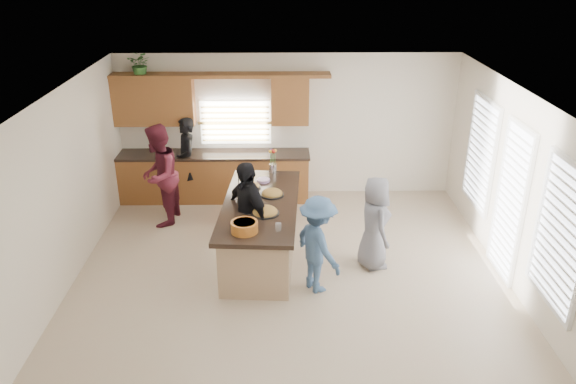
{
  "coord_description": "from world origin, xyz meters",
  "views": [
    {
      "loc": [
        -0.15,
        -7.5,
        4.63
      ],
      "look_at": [
        -0.03,
        0.37,
        1.15
      ],
      "focal_mm": 35.0,
      "sensor_mm": 36.0,
      "label": 1
    }
  ],
  "objects_px": {
    "woman_left_mid": "(159,176)",
    "woman_left_front": "(247,215)",
    "salad_bowl": "(244,226)",
    "woman_right_front": "(375,223)",
    "island": "(261,231)",
    "woman_left_back": "(187,160)",
    "woman_right_back": "(318,245)"
  },
  "relations": [
    {
      "from": "woman_left_front",
      "to": "salad_bowl",
      "type": "bearing_deg",
      "value": -34.83
    },
    {
      "from": "woman_left_mid",
      "to": "woman_left_front",
      "type": "distance_m",
      "value": 2.18
    },
    {
      "from": "woman_left_mid",
      "to": "woman_left_front",
      "type": "xyz_separation_m",
      "value": [
        1.62,
        -1.46,
        -0.06
      ]
    },
    {
      "from": "woman_right_back",
      "to": "woman_right_front",
      "type": "xyz_separation_m",
      "value": [
        0.91,
        0.65,
        0.01
      ]
    },
    {
      "from": "woman_left_back",
      "to": "woman_right_front",
      "type": "height_order",
      "value": "woman_left_back"
    },
    {
      "from": "salad_bowl",
      "to": "woman_left_front",
      "type": "bearing_deg",
      "value": 90.36
    },
    {
      "from": "island",
      "to": "woman_left_front",
      "type": "xyz_separation_m",
      "value": [
        -0.2,
        -0.24,
        0.41
      ]
    },
    {
      "from": "woman_left_mid",
      "to": "woman_right_front",
      "type": "height_order",
      "value": "woman_left_mid"
    },
    {
      "from": "woman_right_back",
      "to": "woman_left_mid",
      "type": "bearing_deg",
      "value": 20.12
    },
    {
      "from": "woman_left_mid",
      "to": "woman_left_front",
      "type": "bearing_deg",
      "value": 53.84
    },
    {
      "from": "island",
      "to": "woman_left_back",
      "type": "relative_size",
      "value": 1.64
    },
    {
      "from": "woman_left_back",
      "to": "woman_left_front",
      "type": "bearing_deg",
      "value": 7.06
    },
    {
      "from": "woman_left_back",
      "to": "woman_left_mid",
      "type": "height_order",
      "value": "woman_left_mid"
    },
    {
      "from": "woman_right_back",
      "to": "woman_left_back",
      "type": "bearing_deg",
      "value": 5.98
    },
    {
      "from": "salad_bowl",
      "to": "woman_right_front",
      "type": "relative_size",
      "value": 0.26
    },
    {
      "from": "island",
      "to": "woman_left_mid",
      "type": "height_order",
      "value": "woman_left_mid"
    },
    {
      "from": "woman_left_front",
      "to": "woman_left_back",
      "type": "bearing_deg",
      "value": 172.61
    },
    {
      "from": "woman_left_back",
      "to": "woman_left_mid",
      "type": "bearing_deg",
      "value": -40.63
    },
    {
      "from": "island",
      "to": "woman_right_front",
      "type": "distance_m",
      "value": 1.8
    },
    {
      "from": "woman_left_back",
      "to": "woman_left_mid",
      "type": "xyz_separation_m",
      "value": [
        -0.34,
        -0.95,
        0.08
      ]
    },
    {
      "from": "salad_bowl",
      "to": "woman_right_back",
      "type": "height_order",
      "value": "woman_right_back"
    },
    {
      "from": "woman_left_back",
      "to": "woman_right_back",
      "type": "relative_size",
      "value": 1.15
    },
    {
      "from": "salad_bowl",
      "to": "woman_left_front",
      "type": "height_order",
      "value": "woman_left_front"
    },
    {
      "from": "woman_left_front",
      "to": "woman_left_mid",
      "type": "bearing_deg",
      "value": -167.38
    },
    {
      "from": "salad_bowl",
      "to": "woman_left_mid",
      "type": "relative_size",
      "value": 0.21
    },
    {
      "from": "island",
      "to": "woman_left_back",
      "type": "bearing_deg",
      "value": 127.67
    },
    {
      "from": "woman_left_front",
      "to": "island",
      "type": "bearing_deg",
      "value": 105.22
    },
    {
      "from": "woman_left_mid",
      "to": "woman_right_front",
      "type": "distance_m",
      "value": 3.88
    },
    {
      "from": "salad_bowl",
      "to": "woman_right_front",
      "type": "distance_m",
      "value": 2.07
    },
    {
      "from": "woman_left_back",
      "to": "woman_left_mid",
      "type": "relative_size",
      "value": 0.92
    },
    {
      "from": "salad_bowl",
      "to": "woman_left_back",
      "type": "xyz_separation_m",
      "value": [
        -1.28,
        3.14,
        -0.19
      ]
    },
    {
      "from": "woman_left_front",
      "to": "woman_right_front",
      "type": "bearing_deg",
      "value": 52.75
    }
  ]
}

